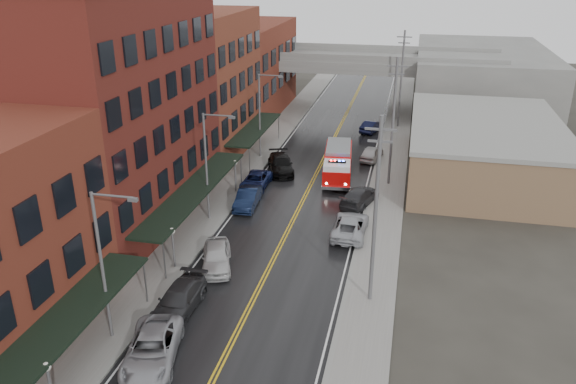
# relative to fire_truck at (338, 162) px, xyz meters

# --- Properties ---
(road) EXTENTS (11.00, 160.00, 0.02)m
(road) POSITION_rel_fire_truck_xyz_m (-2.20, -5.71, -1.60)
(road) COLOR black
(road) RESTS_ON ground
(sidewalk_left) EXTENTS (3.00, 160.00, 0.15)m
(sidewalk_left) POSITION_rel_fire_truck_xyz_m (-9.50, -5.71, -1.53)
(sidewalk_left) COLOR slate
(sidewalk_left) RESTS_ON ground
(sidewalk_right) EXTENTS (3.00, 160.00, 0.15)m
(sidewalk_right) POSITION_rel_fire_truck_xyz_m (5.10, -5.71, -1.53)
(sidewalk_right) COLOR slate
(sidewalk_right) RESTS_ON ground
(curb_left) EXTENTS (0.30, 160.00, 0.15)m
(curb_left) POSITION_rel_fire_truck_xyz_m (-7.85, -5.71, -1.53)
(curb_left) COLOR gray
(curb_left) RESTS_ON ground
(curb_right) EXTENTS (0.30, 160.00, 0.15)m
(curb_right) POSITION_rel_fire_truck_xyz_m (3.45, -5.71, -1.53)
(curb_right) COLOR gray
(curb_right) RESTS_ON ground
(brick_building_b) EXTENTS (9.00, 20.00, 18.00)m
(brick_building_b) POSITION_rel_fire_truck_xyz_m (-15.50, -12.71, 7.39)
(brick_building_b) COLOR #5A1B17
(brick_building_b) RESTS_ON ground
(brick_building_c) EXTENTS (9.00, 15.00, 15.00)m
(brick_building_c) POSITION_rel_fire_truck_xyz_m (-15.50, 4.79, 5.89)
(brick_building_c) COLOR brown
(brick_building_c) RESTS_ON ground
(brick_building_far) EXTENTS (9.00, 20.00, 12.00)m
(brick_building_far) POSITION_rel_fire_truck_xyz_m (-15.50, 22.29, 4.39)
(brick_building_far) COLOR maroon
(brick_building_far) RESTS_ON ground
(tan_building) EXTENTS (14.00, 22.00, 5.00)m
(tan_building) POSITION_rel_fire_truck_xyz_m (13.80, 4.29, 0.89)
(tan_building) COLOR olive
(tan_building) RESTS_ON ground
(right_far_block) EXTENTS (18.00, 30.00, 8.00)m
(right_far_block) POSITION_rel_fire_truck_xyz_m (15.80, 34.29, 2.39)
(right_far_block) COLOR slate
(right_far_block) RESTS_ON ground
(awning_0) EXTENTS (2.60, 16.00, 3.09)m
(awning_0) POSITION_rel_fire_truck_xyz_m (-9.69, -31.71, 1.38)
(awning_0) COLOR black
(awning_0) RESTS_ON ground
(awning_1) EXTENTS (2.60, 18.00, 3.09)m
(awning_1) POSITION_rel_fire_truck_xyz_m (-9.69, -12.71, 1.38)
(awning_1) COLOR black
(awning_1) RESTS_ON ground
(awning_2) EXTENTS (2.60, 13.00, 3.09)m
(awning_2) POSITION_rel_fire_truck_xyz_m (-9.69, 4.79, 1.38)
(awning_2) COLOR black
(awning_2) RESTS_ON ground
(globe_lamp_0) EXTENTS (0.44, 0.44, 3.12)m
(globe_lamp_0) POSITION_rel_fire_truck_xyz_m (-8.60, -33.71, 0.70)
(globe_lamp_0) COLOR #59595B
(globe_lamp_0) RESTS_ON ground
(globe_lamp_1) EXTENTS (0.44, 0.44, 3.12)m
(globe_lamp_1) POSITION_rel_fire_truck_xyz_m (-8.60, -19.71, 0.70)
(globe_lamp_1) COLOR #59595B
(globe_lamp_1) RESTS_ON ground
(globe_lamp_2) EXTENTS (0.44, 0.44, 3.12)m
(globe_lamp_2) POSITION_rel_fire_truck_xyz_m (-8.60, -5.71, 0.70)
(globe_lamp_2) COLOR #59595B
(globe_lamp_2) RESTS_ON ground
(street_lamp_0) EXTENTS (2.64, 0.22, 9.00)m
(street_lamp_0) POSITION_rel_fire_truck_xyz_m (-8.75, -27.71, 3.58)
(street_lamp_0) COLOR #59595B
(street_lamp_0) RESTS_ON ground
(street_lamp_1) EXTENTS (2.64, 0.22, 9.00)m
(street_lamp_1) POSITION_rel_fire_truck_xyz_m (-8.75, -11.71, 3.58)
(street_lamp_1) COLOR #59595B
(street_lamp_1) RESTS_ON ground
(street_lamp_2) EXTENTS (2.64, 0.22, 9.00)m
(street_lamp_2) POSITION_rel_fire_truck_xyz_m (-8.75, 4.29, 3.58)
(street_lamp_2) COLOR #59595B
(street_lamp_2) RESTS_ON ground
(utility_pole_0) EXTENTS (1.80, 0.24, 12.00)m
(utility_pole_0) POSITION_rel_fire_truck_xyz_m (5.00, -20.71, 4.70)
(utility_pole_0) COLOR #59595B
(utility_pole_0) RESTS_ON ground
(utility_pole_1) EXTENTS (1.80, 0.24, 12.00)m
(utility_pole_1) POSITION_rel_fire_truck_xyz_m (5.00, -0.71, 4.70)
(utility_pole_1) COLOR #59595B
(utility_pole_1) RESTS_ON ground
(utility_pole_2) EXTENTS (1.80, 0.24, 12.00)m
(utility_pole_2) POSITION_rel_fire_truck_xyz_m (5.00, 19.29, 4.70)
(utility_pole_2) COLOR #59595B
(utility_pole_2) RESTS_ON ground
(overpass) EXTENTS (40.00, 10.00, 7.50)m
(overpass) POSITION_rel_fire_truck_xyz_m (-2.20, 26.29, 4.38)
(overpass) COLOR slate
(overpass) RESTS_ON ground
(fire_truck) EXTENTS (3.93, 8.35, 2.97)m
(fire_truck) POSITION_rel_fire_truck_xyz_m (0.00, 0.00, 0.00)
(fire_truck) COLOR #BB0A08
(fire_truck) RESTS_ON ground
(parked_car_left_2) EXTENTS (3.85, 6.13, 1.58)m
(parked_car_left_2) POSITION_rel_fire_truck_xyz_m (-5.83, -29.07, -0.82)
(parked_car_left_2) COLOR #96989E
(parked_car_left_2) RESTS_ON ground
(parked_car_left_3) EXTENTS (2.24, 5.36, 1.55)m
(parked_car_left_3) POSITION_rel_fire_truck_xyz_m (-6.27, -24.41, -0.83)
(parked_car_left_3) COLOR #29292B
(parked_car_left_3) RESTS_ON ground
(parked_car_left_4) EXTENTS (3.39, 5.25, 1.66)m
(parked_car_left_4) POSITION_rel_fire_truck_xyz_m (-5.80, -18.91, -0.78)
(parked_car_left_4) COLOR #B9B9B9
(parked_car_left_4) RESTS_ON ground
(parked_car_left_5) EXTENTS (1.96, 4.86, 1.57)m
(parked_car_left_5) POSITION_rel_fire_truck_xyz_m (-6.62, -8.51, -0.82)
(parked_car_left_5) COLOR black
(parked_car_left_5) RESTS_ON ground
(parked_car_left_6) EXTENTS (2.24, 4.86, 1.35)m
(parked_car_left_6) POSITION_rel_fire_truck_xyz_m (-7.13, -4.14, -0.93)
(parked_car_left_6) COLOR #131C49
(parked_car_left_6) RESTS_ON ground
(parked_car_left_7) EXTENTS (4.02, 6.13, 1.65)m
(parked_car_left_7) POSITION_rel_fire_truck_xyz_m (-5.80, 0.34, -0.78)
(parked_car_left_7) COLOR black
(parked_car_left_7) RESTS_ON ground
(parked_car_right_0) EXTENTS (2.64, 5.57, 1.54)m
(parked_car_right_0) POSITION_rel_fire_truck_xyz_m (2.66, -11.91, -0.84)
(parked_car_right_0) COLOR #A7A9AF
(parked_car_right_0) RESTS_ON ground
(parked_car_right_1) EXTENTS (3.52, 5.60, 1.51)m
(parked_car_right_1) POSITION_rel_fire_truck_xyz_m (2.77, -5.91, -0.85)
(parked_car_right_1) COLOR #2A2A2D
(parked_car_right_1) RESTS_ON ground
(parked_car_right_2) EXTENTS (2.49, 4.69, 1.52)m
(parked_car_right_2) POSITION_rel_fire_truck_xyz_m (2.80, 6.09, -0.85)
(parked_car_right_2) COLOR beige
(parked_car_right_2) RESTS_ON ground
(parked_car_right_3) EXTENTS (2.76, 4.60, 1.43)m
(parked_car_right_3) POSITION_rel_fire_truck_xyz_m (1.92, 16.49, -0.89)
(parked_car_right_3) COLOR black
(parked_car_right_3) RESTS_ON ground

